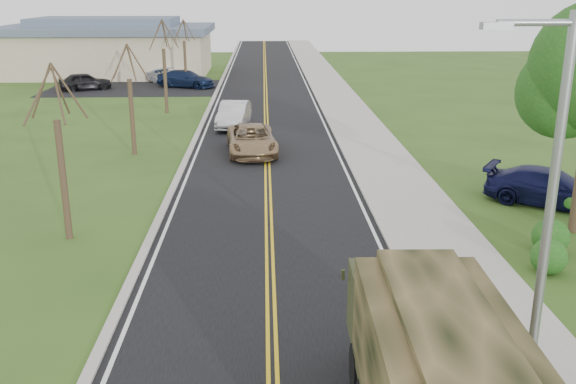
{
  "coord_description": "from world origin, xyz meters",
  "views": [
    {
      "loc": [
        -0.13,
        -11.21,
        8.32
      ],
      "look_at": [
        0.65,
        9.38,
        1.8
      ],
      "focal_mm": 40.0,
      "sensor_mm": 36.0,
      "label": 1
    }
  ],
  "objects_px": {
    "pickup_navy": "(550,188)",
    "utility_box_far": "(469,343)",
    "sedan_silver": "(234,115)",
    "suv_champagne": "(252,140)",
    "military_truck": "(432,366)"
  },
  "relations": [
    {
      "from": "suv_champagne",
      "to": "utility_box_far",
      "type": "xyz_separation_m",
      "value": [
        5.4,
        -20.09,
        -0.32
      ]
    },
    {
      "from": "military_truck",
      "to": "utility_box_far",
      "type": "xyz_separation_m",
      "value": [
        1.79,
        3.25,
        -1.5
      ]
    },
    {
      "from": "suv_champagne",
      "to": "sedan_silver",
      "type": "bearing_deg",
      "value": 95.43
    },
    {
      "from": "sedan_silver",
      "to": "pickup_navy",
      "type": "height_order",
      "value": "sedan_silver"
    },
    {
      "from": "pickup_navy",
      "to": "utility_box_far",
      "type": "distance_m",
      "value": 12.94
    },
    {
      "from": "military_truck",
      "to": "utility_box_far",
      "type": "distance_m",
      "value": 4.0
    },
    {
      "from": "pickup_navy",
      "to": "utility_box_far",
      "type": "xyz_separation_m",
      "value": [
        -6.71,
        -11.06,
        -0.31
      ]
    },
    {
      "from": "suv_champagne",
      "to": "military_truck",
      "type": "bearing_deg",
      "value": -86.02
    },
    {
      "from": "pickup_navy",
      "to": "military_truck",
      "type": "bearing_deg",
      "value": -177.75
    },
    {
      "from": "pickup_navy",
      "to": "suv_champagne",
      "type": "bearing_deg",
      "value": 86.25
    },
    {
      "from": "pickup_navy",
      "to": "utility_box_far",
      "type": "height_order",
      "value": "pickup_navy"
    },
    {
      "from": "military_truck",
      "to": "suv_champagne",
      "type": "xyz_separation_m",
      "value": [
        -3.61,
        23.34,
        -1.18
      ]
    },
    {
      "from": "utility_box_far",
      "to": "sedan_silver",
      "type": "bearing_deg",
      "value": 112.65
    },
    {
      "from": "military_truck",
      "to": "pickup_navy",
      "type": "relative_size",
      "value": 1.34
    },
    {
      "from": "pickup_navy",
      "to": "sedan_silver",
      "type": "bearing_deg",
      "value": 72.92
    }
  ]
}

